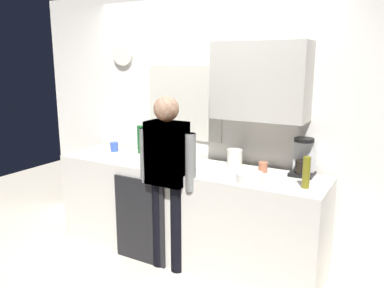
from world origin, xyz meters
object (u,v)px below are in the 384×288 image
(bottle_clear_soda, at_px, (145,148))
(cup_terracotta_mug, at_px, (263,167))
(bottle_olive_oil, at_px, (306,173))
(cup_blue_mug, at_px, (114,147))
(mixing_bowl, at_px, (249,178))
(person_at_sink, at_px, (167,170))
(person_guest, at_px, (167,170))
(storage_canister, at_px, (235,158))
(bottle_green_wine, at_px, (141,139))
(cup_white_mug, at_px, (162,158))
(coffee_maker, at_px, (304,158))

(bottle_clear_soda, bearing_deg, cup_terracotta_mug, 12.27)
(bottle_olive_oil, distance_m, cup_blue_mug, 2.14)
(mixing_bowl, xyz_separation_m, person_at_sink, (-0.73, -0.12, -0.01))
(person_guest, bearing_deg, storage_canister, -112.14)
(storage_canister, bearing_deg, bottle_green_wine, 179.19)
(cup_white_mug, bearing_deg, mixing_bowl, -9.12)
(cup_blue_mug, height_order, person_guest, person_guest)
(coffee_maker, height_order, person_at_sink, person_at_sink)
(person_guest, bearing_deg, cup_blue_mug, -3.47)
(coffee_maker, relative_size, person_guest, 0.21)
(bottle_olive_oil, height_order, mixing_bowl, bottle_olive_oil)
(coffee_maker, relative_size, cup_blue_mug, 3.30)
(cup_white_mug, distance_m, person_guest, 0.37)
(person_at_sink, bearing_deg, storage_canister, 41.58)
(bottle_green_wine, distance_m, storage_canister, 1.10)
(storage_canister, xyz_separation_m, person_at_sink, (-0.44, -0.48, -0.05))
(storage_canister, bearing_deg, cup_blue_mug, -177.20)
(bottle_olive_oil, xyz_separation_m, storage_canister, (-0.73, 0.28, -0.04))
(coffee_maker, distance_m, storage_canister, 0.63)
(bottle_olive_oil, bearing_deg, cup_white_mug, 177.12)
(coffee_maker, relative_size, cup_terracotta_mug, 3.59)
(cup_terracotta_mug, height_order, person_at_sink, person_at_sink)
(bottle_olive_oil, bearing_deg, cup_blue_mug, 174.31)
(coffee_maker, xyz_separation_m, person_guest, (-1.05, -0.55, -0.12))
(storage_canister, bearing_deg, cup_white_mug, -162.74)
(storage_canister, xyz_separation_m, person_guest, (-0.44, -0.48, -0.05))
(bottle_clear_soda, distance_m, bottle_olive_oil, 1.55)
(coffee_maker, bearing_deg, mixing_bowl, -127.02)
(cup_white_mug, relative_size, person_guest, 0.06)
(bottle_clear_soda, bearing_deg, mixing_bowl, -4.57)
(mixing_bowl, relative_size, person_at_sink, 0.14)
(cup_terracotta_mug, relative_size, cup_white_mug, 0.97)
(bottle_green_wine, bearing_deg, person_at_sink, -36.92)
(cup_blue_mug, height_order, storage_canister, storage_canister)
(cup_terracotta_mug, relative_size, storage_canister, 0.54)
(bottle_green_wine, bearing_deg, coffee_maker, 1.77)
(storage_canister, bearing_deg, bottle_clear_soda, -161.53)
(bottle_olive_oil, height_order, storage_canister, bottle_olive_oil)
(bottle_clear_soda, xyz_separation_m, bottle_olive_oil, (1.55, -0.00, -0.01))
(coffee_maker, distance_m, bottle_green_wine, 1.72)
(cup_terracotta_mug, distance_m, cup_blue_mug, 1.69)
(coffee_maker, bearing_deg, bottle_clear_soda, -166.58)
(bottle_olive_oil, bearing_deg, bottle_clear_soda, 179.83)
(cup_white_mug, xyz_separation_m, mixing_bowl, (0.97, -0.16, -0.01))
(mixing_bowl, height_order, storage_canister, storage_canister)
(bottle_clear_soda, relative_size, cup_blue_mug, 2.80)
(cup_terracotta_mug, height_order, person_guest, person_guest)
(cup_blue_mug, xyz_separation_m, cup_white_mug, (0.73, -0.14, -0.00))
(coffee_maker, distance_m, cup_white_mug, 1.33)
(bottle_green_wine, height_order, person_guest, person_guest)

